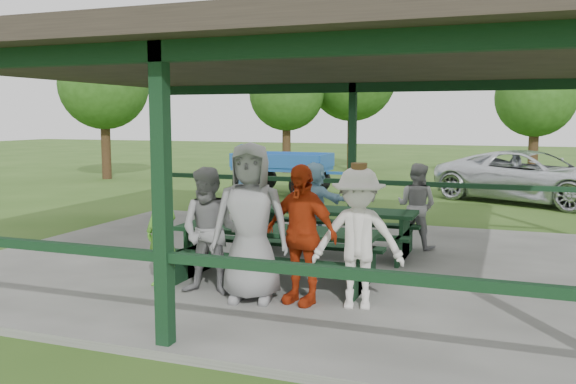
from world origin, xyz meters
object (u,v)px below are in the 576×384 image
at_px(contestant_green, 162,232).
at_px(spectator_lblue, 315,201).
at_px(picnic_table_near, 276,247).
at_px(pickup_truck, 532,177).
at_px(contestant_grey_mid, 250,222).
at_px(picnic_table_far, 332,225).
at_px(spectator_blue, 244,187).
at_px(spectator_grey, 417,206).
at_px(contestant_red, 301,234).
at_px(contestant_grey_left, 210,231).
at_px(contestant_white_fedora, 358,238).
at_px(farm_trailer, 283,172).

distance_m(contestant_green, spectator_lblue, 3.81).
xyz_separation_m(picnic_table_near, spectator_lblue, (-0.36, 2.89, 0.25)).
bearing_deg(pickup_truck, contestant_grey_mid, -170.96).
height_order(contestant_green, spectator_lblue, contestant_green).
relative_size(contestant_grey_mid, spectator_lblue, 1.35).
bearing_deg(picnic_table_near, pickup_truck, 71.01).
bearing_deg(pickup_truck, picnic_table_near, -172.56).
bearing_deg(picnic_table_far, contestant_grey_mid, -94.10).
bearing_deg(spectator_blue, pickup_truck, -109.04).
height_order(spectator_blue, spectator_grey, spectator_blue).
height_order(picnic_table_far, contestant_red, contestant_red).
distance_m(contestant_grey_left, contestant_grey_mid, 0.62).
distance_m(contestant_red, spectator_lblue, 3.84).
bearing_deg(contestant_green, contestant_white_fedora, 20.12).
distance_m(contestant_grey_mid, contestant_red, 0.64).
height_order(contestant_white_fedora, pickup_truck, contestant_white_fedora).
bearing_deg(spectator_lblue, contestant_green, 96.37).
bearing_deg(spectator_grey, picnic_table_near, 78.39).
relative_size(contestant_green, spectator_grey, 1.01).
relative_size(picnic_table_far, contestant_green, 1.85).
relative_size(picnic_table_far, pickup_truck, 0.53).
bearing_deg(picnic_table_far, spectator_lblue, 123.61).
bearing_deg(spectator_lblue, contestant_red, 126.33).
distance_m(picnic_table_far, spectator_lblue, 1.10).
height_order(contestant_white_fedora, farm_trailer, contestant_white_fedora).
bearing_deg(spectator_blue, contestant_white_fedora, 148.37).
bearing_deg(picnic_table_near, contestant_grey_mid, -88.34).
bearing_deg(picnic_table_far, pickup_truck, 68.32).
relative_size(contestant_grey_left, contestant_grey_mid, 0.83).
distance_m(picnic_table_near, contestant_grey_mid, 1.07).
bearing_deg(spectator_lblue, spectator_blue, 3.66).
height_order(spectator_lblue, farm_trailer, spectator_lblue).
height_order(contestant_green, spectator_blue, spectator_blue).
height_order(contestant_green, contestant_red, contestant_red).
bearing_deg(contestant_grey_mid, picnic_table_near, 78.95).
xyz_separation_m(contestant_grey_left, farm_trailer, (-3.04, 10.70, -0.24)).
xyz_separation_m(spectator_lblue, farm_trailer, (-3.26, 6.93, -0.15)).
relative_size(picnic_table_far, contestant_grey_left, 1.69).
height_order(contestant_green, farm_trailer, contestant_green).
bearing_deg(farm_trailer, spectator_blue, -75.11).
distance_m(contestant_white_fedora, spectator_lblue, 4.04).
bearing_deg(spectator_grey, contestant_grey_mid, 84.84).
bearing_deg(contestant_white_fedora, contestant_grey_mid, 176.78).
bearing_deg(spectator_grey, farm_trailer, -37.60).
distance_m(contestant_grey_mid, contestant_white_fedora, 1.34).
relative_size(contestant_green, spectator_blue, 0.86).
xyz_separation_m(contestant_grey_left, contestant_white_fedora, (1.92, 0.10, 0.02)).
relative_size(picnic_table_far, contestant_grey_mid, 1.41).
relative_size(contestant_grey_mid, farm_trailer, 0.50).
bearing_deg(contestant_grey_mid, contestant_red, -1.33).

